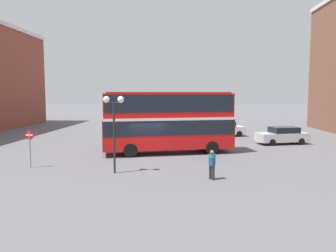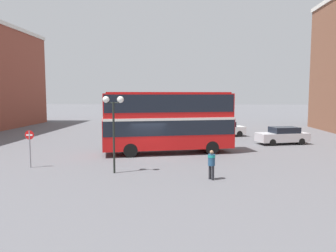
{
  "view_description": "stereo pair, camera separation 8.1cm",
  "coord_description": "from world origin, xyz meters",
  "px_view_note": "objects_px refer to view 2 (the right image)",
  "views": [
    {
      "loc": [
        2.53,
        -23.94,
        4.65
      ],
      "look_at": [
        1.31,
        1.36,
        2.15
      ],
      "focal_mm": 35.0,
      "sensor_mm": 36.0,
      "label": 1
    },
    {
      "loc": [
        2.61,
        -23.93,
        4.65
      ],
      "look_at": [
        1.31,
        1.36,
        2.15
      ],
      "focal_mm": 35.0,
      "sensor_mm": 36.0,
      "label": 2
    }
  ],
  "objects_px": {
    "double_decker_bus": "(168,118)",
    "no_entry_sign": "(30,143)",
    "pedestrian_foreground": "(212,162)",
    "parked_car_kerb_far": "(226,129)",
    "street_lamp_twin_globe": "(113,112)",
    "parked_car_kerb_near": "(283,135)"
  },
  "relations": [
    {
      "from": "no_entry_sign",
      "to": "double_decker_bus",
      "type": "bearing_deg",
      "value": 33.0
    },
    {
      "from": "double_decker_bus",
      "to": "pedestrian_foreground",
      "type": "distance_m",
      "value": 8.44
    },
    {
      "from": "pedestrian_foreground",
      "to": "parked_car_kerb_near",
      "type": "height_order",
      "value": "pedestrian_foreground"
    },
    {
      "from": "street_lamp_twin_globe",
      "to": "no_entry_sign",
      "type": "height_order",
      "value": "street_lamp_twin_globe"
    },
    {
      "from": "pedestrian_foreground",
      "to": "double_decker_bus",
      "type": "bearing_deg",
      "value": -105.75
    },
    {
      "from": "no_entry_sign",
      "to": "pedestrian_foreground",
      "type": "bearing_deg",
      "value": -11.76
    },
    {
      "from": "parked_car_kerb_far",
      "to": "parked_car_kerb_near",
      "type": "bearing_deg",
      "value": -63.02
    },
    {
      "from": "pedestrian_foreground",
      "to": "no_entry_sign",
      "type": "distance_m",
      "value": 11.42
    },
    {
      "from": "parked_car_kerb_far",
      "to": "no_entry_sign",
      "type": "xyz_separation_m",
      "value": [
        -14.2,
        -16.09,
        0.76
      ]
    },
    {
      "from": "double_decker_bus",
      "to": "pedestrian_foreground",
      "type": "bearing_deg",
      "value": -84.2
    },
    {
      "from": "double_decker_bus",
      "to": "street_lamp_twin_globe",
      "type": "distance_m",
      "value": 7.21
    },
    {
      "from": "pedestrian_foreground",
      "to": "parked_car_kerb_far",
      "type": "xyz_separation_m",
      "value": [
        3.03,
        18.42,
        -0.18
      ]
    },
    {
      "from": "pedestrian_foreground",
      "to": "parked_car_kerb_far",
      "type": "distance_m",
      "value": 18.66
    },
    {
      "from": "street_lamp_twin_globe",
      "to": "parked_car_kerb_far",
      "type": "bearing_deg",
      "value": 63.41
    },
    {
      "from": "pedestrian_foreground",
      "to": "street_lamp_twin_globe",
      "type": "xyz_separation_m",
      "value": [
        -5.59,
        1.21,
        2.58
      ]
    },
    {
      "from": "double_decker_bus",
      "to": "parked_car_kerb_far",
      "type": "bearing_deg",
      "value": 47.74
    },
    {
      "from": "parked_car_kerb_near",
      "to": "parked_car_kerb_far",
      "type": "height_order",
      "value": "parked_car_kerb_far"
    },
    {
      "from": "parked_car_kerb_near",
      "to": "street_lamp_twin_globe",
      "type": "xyz_separation_m",
      "value": [
        -13.21,
        -11.85,
        2.77
      ]
    },
    {
      "from": "pedestrian_foreground",
      "to": "street_lamp_twin_globe",
      "type": "distance_m",
      "value": 6.27
    },
    {
      "from": "double_decker_bus",
      "to": "no_entry_sign",
      "type": "bearing_deg",
      "value": -160.7
    },
    {
      "from": "double_decker_bus",
      "to": "street_lamp_twin_globe",
      "type": "bearing_deg",
      "value": -126.97
    },
    {
      "from": "pedestrian_foreground",
      "to": "street_lamp_twin_globe",
      "type": "bearing_deg",
      "value": -47.47
    }
  ]
}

